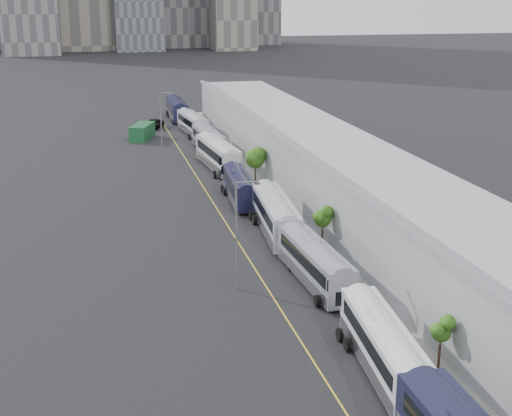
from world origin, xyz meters
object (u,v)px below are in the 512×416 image
object	(u,v)px
bus_4	(275,218)
shipping_container	(142,132)
street_lamp_near	(239,228)
suv	(153,124)
bus_6	(218,157)
bus_5	(239,189)
street_lamp_far	(162,121)
bus_8	(193,125)
bus_2	(383,351)
bus_3	(315,267)
bus_9	(177,111)
bus_7	(208,142)

from	to	relation	value
bus_4	shipping_container	bearing A→B (deg)	104.39
shipping_container	bus_4	bearing A→B (deg)	-59.29
street_lamp_near	suv	bearing A→B (deg)	90.01
bus_6	bus_5	bearing A→B (deg)	-96.94
street_lamp_far	bus_8	bearing A→B (deg)	68.30
bus_6	suv	size ratio (longest dim) A/B	2.45
bus_2	shipping_container	world-z (taller)	bus_2
bus_8	bus_5	bearing A→B (deg)	-96.44
bus_6	suv	bearing A→B (deg)	94.90
shipping_container	suv	world-z (taller)	shipping_container
bus_8	street_lamp_far	distance (m)	19.43
bus_3	bus_8	world-z (taller)	bus_8
bus_4	suv	xyz separation A→B (m)	(-6.57, 62.54, -0.90)
bus_8	suv	distance (m)	9.54
bus_6	street_lamp_near	distance (m)	42.63
bus_2	bus_5	world-z (taller)	bus_2
bus_9	suv	bearing A→B (deg)	-122.39
bus_2	street_lamp_far	distance (m)	66.64
bus_6	bus_8	xyz separation A→B (m)	(0.30, 26.32, -0.15)
bus_7	street_lamp_near	size ratio (longest dim) A/B	1.38
bus_7	suv	bearing A→B (deg)	102.85
bus_6	bus_8	bearing A→B (deg)	84.15
bus_2	street_lamp_far	bearing A→B (deg)	101.54
shipping_container	suv	distance (m)	9.97
bus_2	street_lamp_near	bearing A→B (deg)	117.57
bus_3	bus_8	bearing A→B (deg)	87.53
bus_3	bus_6	world-z (taller)	bus_6
bus_8	suv	xyz separation A→B (m)	(-6.26, 7.15, -0.77)
bus_3	street_lamp_near	size ratio (longest dim) A/B	1.36
bus_4	street_lamp_near	distance (m)	15.00
bus_4	shipping_container	distance (m)	53.74
bus_2	bus_3	bearing A→B (deg)	94.60
bus_7	street_lamp_far	bearing A→B (deg)	-164.82
bus_2	bus_8	world-z (taller)	bus_8
bus_2	bus_6	world-z (taller)	bus_6
bus_8	street_lamp_far	size ratio (longest dim) A/B	1.32
bus_3	suv	bearing A→B (deg)	92.23
suv	bus_6	bearing A→B (deg)	-55.16
bus_6	street_lamp_far	world-z (taller)	street_lamp_far
bus_6	bus_7	bearing A→B (deg)	82.16
bus_8	shipping_container	bearing A→B (deg)	-170.01
bus_2	bus_6	distance (m)	57.49
bus_3	bus_5	size ratio (longest dim) A/B	1.04
bus_9	suv	size ratio (longest dim) A/B	2.40
street_lamp_near	bus_6	bearing A→B (deg)	81.96
suv	street_lamp_far	bearing A→B (deg)	-67.03
bus_7	shipping_container	distance (m)	15.72
bus_2	shipping_container	size ratio (longest dim) A/B	1.84
bus_2	bus_6	size ratio (longest dim) A/B	0.89
bus_4	bus_9	size ratio (longest dim) A/B	1.00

